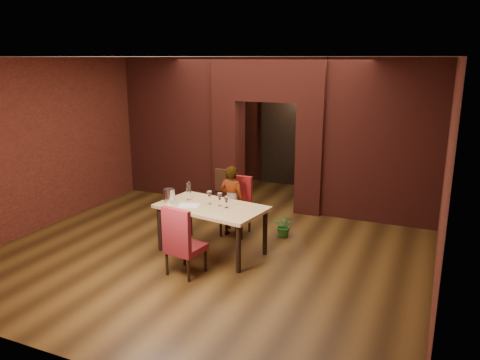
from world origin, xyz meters
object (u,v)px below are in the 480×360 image
object	(u,v)px
chair_near	(186,240)
wine_glass_b	(220,199)
dining_table	(212,229)
wine_glass_a	(209,198)
water_bottle	(189,191)
chair_far	(235,206)
wine_glass_c	(226,202)
person_seated	(232,201)
potted_plant	(284,226)
wine_bucket	(169,196)

from	to	relation	value
chair_near	wine_glass_b	xyz separation A→B (m)	(0.13, 0.91, 0.39)
dining_table	wine_glass_a	size ratio (longest dim) A/B	7.96
water_bottle	dining_table	bearing A→B (deg)	-15.53
chair_far	wine_glass_c	size ratio (longest dim) A/B	5.66
person_seated	potted_plant	world-z (taller)	person_seated
chair_far	wine_glass_a	bearing A→B (deg)	-97.87
chair_far	wine_glass_c	xyz separation A→B (m)	(0.26, -0.92, 0.38)
wine_bucket	wine_glass_b	bearing A→B (deg)	10.90
wine_bucket	water_bottle	size ratio (longest dim) A/B	0.72
wine_glass_b	chair_far	bearing A→B (deg)	97.72
water_bottle	wine_glass_c	bearing A→B (deg)	-9.97
chair_near	person_seated	world-z (taller)	person_seated
wine_glass_c	wine_bucket	bearing A→B (deg)	-173.06
dining_table	chair_far	size ratio (longest dim) A/B	1.64
wine_glass_c	chair_far	bearing A→B (deg)	105.64
chair_far	wine_glass_b	size ratio (longest dim) A/B	4.94
person_seated	wine_glass_a	size ratio (longest dim) A/B	5.97
wine_bucket	potted_plant	size ratio (longest dim) A/B	0.55
wine_glass_a	potted_plant	size ratio (longest dim) A/B	0.53
wine_glass_a	wine_glass_b	xyz separation A→B (m)	(0.20, -0.02, -0.00)
chair_near	potted_plant	size ratio (longest dim) A/B	2.58
chair_far	chair_near	size ratio (longest dim) A/B	0.99
chair_near	wine_glass_a	xyz separation A→B (m)	(-0.07, 0.93, 0.39)
person_seated	water_bottle	size ratio (longest dim) A/B	4.04
wine_glass_a	wine_bucket	size ratio (longest dim) A/B	0.95
chair_near	wine_bucket	world-z (taller)	chair_near
wine_glass_a	potted_plant	distance (m)	1.63
wine_glass_b	water_bottle	world-z (taller)	water_bottle
potted_plant	water_bottle	bearing A→B (deg)	-143.78
person_seated	wine_glass_b	distance (m)	0.85
dining_table	wine_glass_b	bearing A→B (deg)	29.07
wine_glass_c	wine_glass_b	bearing A→B (deg)	162.23
chair_far	water_bottle	bearing A→B (deg)	-125.80
wine_glass_b	water_bottle	size ratio (longest dim) A/B	0.66
wine_glass_c	wine_bucket	distance (m)	1.01
dining_table	wine_bucket	world-z (taller)	wine_bucket
wine_glass_c	water_bottle	distance (m)	0.79
wine_glass_c	potted_plant	distance (m)	1.49
potted_plant	wine_glass_b	bearing A→B (deg)	-124.26
dining_table	wine_glass_a	world-z (taller)	wine_glass_a
chair_far	wine_glass_b	xyz separation A→B (m)	(0.12, -0.88, 0.40)
wine_glass_c	person_seated	bearing A→B (deg)	109.06
wine_glass_b	wine_bucket	bearing A→B (deg)	-169.10
person_seated	water_bottle	world-z (taller)	person_seated
dining_table	potted_plant	world-z (taller)	dining_table
person_seated	wine_glass_c	world-z (taller)	person_seated
wine_bucket	chair_far	bearing A→B (deg)	54.33
chair_far	water_bottle	distance (m)	1.04
wine_glass_b	wine_bucket	size ratio (longest dim) A/B	0.93
dining_table	wine_glass_c	size ratio (longest dim) A/B	9.28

